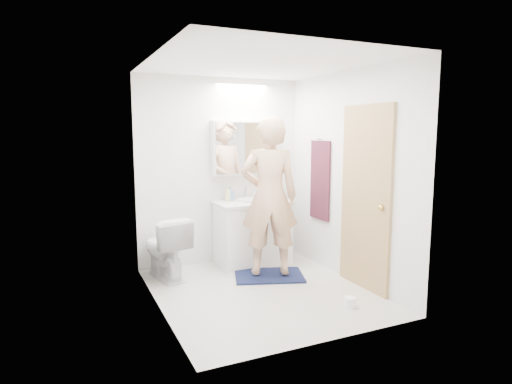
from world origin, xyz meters
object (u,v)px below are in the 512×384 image
vanity_cabinet (252,234)px  soap_bottle_a (228,193)px  person (269,197)px  medicine_cabinet (244,148)px  soap_bottle_b (230,194)px  toothbrush_cup (266,195)px  toilet_paper_roll (350,302)px  toilet (165,247)px

vanity_cabinet → soap_bottle_a: (-0.28, 0.15, 0.53)m
person → soap_bottle_a: person is taller
medicine_cabinet → soap_bottle_b: 0.63m
vanity_cabinet → toothbrush_cup: bearing=30.5°
soap_bottle_a → soap_bottle_b: 0.06m
toothbrush_cup → toilet_paper_roll: (0.02, -1.88, -0.81)m
vanity_cabinet → soap_bottle_b: 0.60m
toilet → medicine_cabinet: bearing=-175.4°
soap_bottle_b → toilet_paper_roll: size_ratio=1.64×
soap_bottle_a → toilet_paper_roll: soap_bottle_a is taller
vanity_cabinet → toilet_paper_roll: (0.29, -1.72, -0.34)m
toilet → person: bearing=146.4°
medicine_cabinet → soap_bottle_a: 0.64m
soap_bottle_a → soap_bottle_b: bearing=33.6°
soap_bottle_a → person: bearing=-71.8°
person → medicine_cabinet: bearing=-71.9°
toothbrush_cup → toilet_paper_roll: bearing=-89.5°
vanity_cabinet → toilet_paper_roll: bearing=-80.5°
toilet → toothbrush_cup: 1.55m
soap_bottle_b → toothbrush_cup: (0.51, -0.02, -0.05)m
vanity_cabinet → medicine_cabinet: size_ratio=1.02×
toilet_paper_roll → vanity_cabinet: bearing=99.5°
soap_bottle_a → toilet_paper_roll: bearing=-73.0°
vanity_cabinet → toilet: bearing=-174.4°
toilet → vanity_cabinet: bearing=174.4°
soap_bottle_a → toilet_paper_roll: (0.57, -1.87, -0.87)m
vanity_cabinet → medicine_cabinet: (-0.02, 0.21, 1.11)m
toilet_paper_roll → medicine_cabinet: bearing=99.2°
medicine_cabinet → toilet: size_ratio=1.18×
soap_bottle_a → toilet_paper_roll: size_ratio=1.81×
vanity_cabinet → toilet: size_ratio=1.21×
soap_bottle_a → medicine_cabinet: bearing=13.1°
toilet → toothbrush_cup: bearing=179.6°
vanity_cabinet → person: size_ratio=0.49×
vanity_cabinet → person: person is taller
person → vanity_cabinet: bearing=-74.7°
soap_bottle_b → toothbrush_cup: soap_bottle_b is taller
toilet → toilet_paper_roll: toilet is taller
soap_bottle_b → toilet_paper_roll: (0.52, -1.90, -0.86)m
vanity_cabinet → soap_bottle_a: size_ratio=4.52×
soap_bottle_a → soap_bottle_b: size_ratio=1.11×
toothbrush_cup → toilet_paper_roll: size_ratio=0.81×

